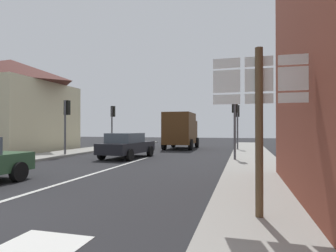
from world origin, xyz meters
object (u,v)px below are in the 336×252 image
sedan_far (127,145)px  traffic_light_near_left (67,115)px  traffic_light_far_right (238,117)px  delivery_truck (181,130)px  traffic_light_far_left (113,117)px  traffic_light_near_right (235,113)px  route_sign_post (259,114)px

sedan_far → traffic_light_near_left: 4.41m
traffic_light_far_right → traffic_light_near_left: (-10.22, -7.16, -0.04)m
delivery_truck → traffic_light_far_left: bearing=-161.2°
traffic_light_near_right → traffic_light_far_right: size_ratio=0.98×
traffic_light_near_left → traffic_light_far_left: (0.00, 6.46, 0.10)m
delivery_truck → traffic_light_far_right: 4.98m
traffic_light_near_right → traffic_light_far_left: bearing=146.9°
route_sign_post → traffic_light_far_right: traffic_light_far_right is taller
traffic_light_far_right → traffic_light_far_left: bearing=-176.1°
traffic_light_far_right → traffic_light_near_left: size_ratio=1.02×
traffic_light_near_right → traffic_light_near_left: bearing=178.8°
delivery_truck → route_sign_post: route_sign_post is taller
sedan_far → traffic_light_near_left: bearing=-179.0°
traffic_light_near_left → traffic_light_far_left: 6.46m
traffic_light_near_left → sedan_far: bearing=1.0°
route_sign_post → traffic_light_far_right: bearing=92.3°
delivery_truck → traffic_light_near_left: traffic_light_near_left is taller
traffic_light_near_left → traffic_light_far_left: traffic_light_far_left is taller
route_sign_post → traffic_light_near_right: size_ratio=0.92×
delivery_truck → traffic_light_near_left: bearing=-123.4°
delivery_truck → traffic_light_near_left: size_ratio=1.44×
delivery_truck → traffic_light_far_left: 5.88m
delivery_truck → route_sign_post: bearing=-73.5°
traffic_light_far_left → sedan_far: bearing=-57.9°
route_sign_post → traffic_light_near_right: (-0.70, 9.82, 0.56)m
traffic_light_far_right → traffic_light_far_left: (-10.22, -0.70, 0.06)m
delivery_truck → traffic_light_far_left: size_ratio=1.38×
route_sign_post → delivery_truck: bearing=106.5°
delivery_truck → route_sign_post: (5.44, -18.35, 0.35)m
traffic_light_far_left → traffic_light_near_left: bearing=-90.0°
sedan_far → traffic_light_near_left: size_ratio=1.24×
traffic_light_near_right → traffic_light_near_left: size_ratio=0.99×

